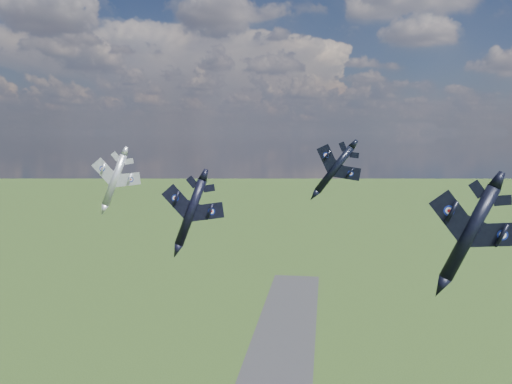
% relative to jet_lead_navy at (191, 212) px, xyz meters
% --- Properties ---
extents(jet_lead_navy, '(12.08, 14.99, 6.07)m').
position_rel_jet_lead_navy_xyz_m(jet_lead_navy, '(0.00, 0.00, 0.00)').
color(jet_lead_navy, black).
extents(jet_right_navy, '(9.61, 12.89, 6.15)m').
position_rel_jet_lead_navy_xyz_m(jet_right_navy, '(31.88, -21.30, 2.15)').
color(jet_right_navy, black).
extents(jet_high_navy, '(10.87, 15.21, 8.84)m').
position_rel_jet_lead_navy_xyz_m(jet_high_navy, '(20.50, 31.07, 4.07)').
color(jet_high_navy, black).
extents(jet_left_silver, '(12.37, 15.04, 6.08)m').
position_rel_jet_lead_navy_xyz_m(jet_left_silver, '(-18.67, 16.74, 2.81)').
color(jet_left_silver, '#ACAFB7').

